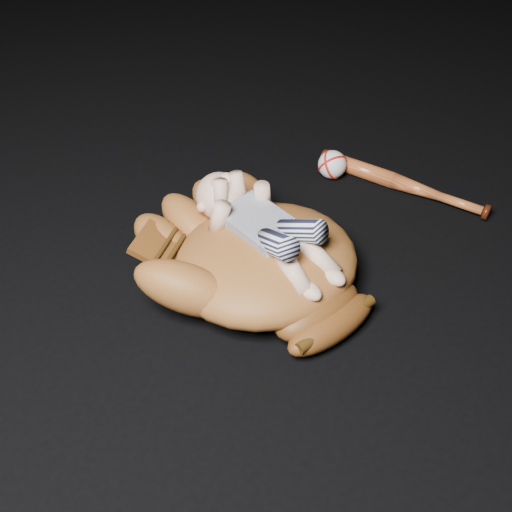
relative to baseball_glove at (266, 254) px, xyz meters
The scene contains 4 objects.
baseball_glove is the anchor object (origin of this frame).
newborn_baby 0.06m from the baseball_glove, 28.06° to the left, with size 0.17×0.37×0.15m, color #DDAC8E, non-canonical shape.
baseball_bat 0.48m from the baseball_glove, 11.26° to the left, with size 0.04×0.43×0.04m, color #A3471F, non-canonical shape.
baseball 0.44m from the baseball_glove, 32.97° to the left, with size 0.07×0.07×0.07m, color white.
Camera 1 is at (-0.65, -0.81, 0.88)m, focal length 45.00 mm.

